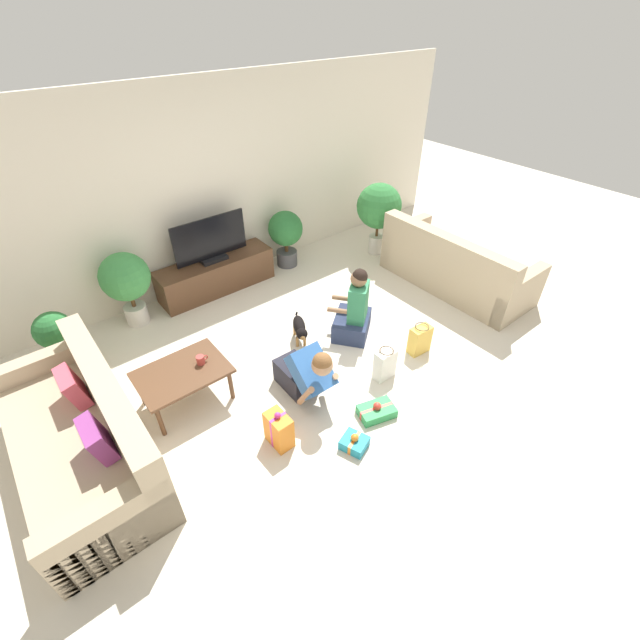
{
  "coord_description": "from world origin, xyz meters",
  "views": [
    {
      "loc": [
        -2.25,
        -2.47,
        3.32
      ],
      "look_at": [
        0.08,
        0.42,
        0.45
      ],
      "focal_mm": 24.0,
      "sensor_mm": 36.0,
      "label": 1
    }
  ],
  "objects_px": {
    "tv": "(211,242)",
    "person_kneeling": "(306,373)",
    "coffee_table": "(183,375)",
    "gift_box_b": "(279,430)",
    "potted_plant_corner_right": "(379,208)",
    "gift_box_a": "(354,443)",
    "sofa_right": "(455,267)",
    "dog": "(300,328)",
    "gift_box_c": "(377,411)",
    "potted_plant_back_left": "(126,280)",
    "potted_plant_corner_left": "(56,335)",
    "gift_bag_b": "(420,340)",
    "person_sitting": "(354,312)",
    "potted_plant_back_right": "(286,233)",
    "gift_bag_a": "(385,364)",
    "tv_console": "(216,275)",
    "sofa_left": "(85,439)",
    "mug": "(201,360)"
  },
  "relations": [
    {
      "from": "tv",
      "to": "person_kneeling",
      "type": "xyz_separation_m",
      "value": [
        -0.25,
        -2.37,
        -0.39
      ]
    },
    {
      "from": "tv",
      "to": "coffee_table",
      "type": "bearing_deg",
      "value": -126.34
    },
    {
      "from": "tv",
      "to": "gift_box_b",
      "type": "bearing_deg",
      "value": -106.55
    },
    {
      "from": "potted_plant_corner_right",
      "to": "gift_box_a",
      "type": "bearing_deg",
      "value": -137.58
    },
    {
      "from": "sofa_right",
      "to": "tv",
      "type": "distance_m",
      "value": 3.31
    },
    {
      "from": "person_kneeling",
      "to": "dog",
      "type": "height_order",
      "value": "person_kneeling"
    },
    {
      "from": "tv",
      "to": "gift_box_c",
      "type": "relative_size",
      "value": 2.52
    },
    {
      "from": "sofa_right",
      "to": "coffee_table",
      "type": "distance_m",
      "value": 3.85
    },
    {
      "from": "sofa_right",
      "to": "potted_plant_back_left",
      "type": "bearing_deg",
      "value": 62.65
    },
    {
      "from": "potted_plant_corner_left",
      "to": "dog",
      "type": "distance_m",
      "value": 2.57
    },
    {
      "from": "potted_plant_corner_right",
      "to": "gift_box_b",
      "type": "xyz_separation_m",
      "value": [
        -3.26,
        -2.05,
        -0.57
      ]
    },
    {
      "from": "gift_box_c",
      "to": "gift_bag_b",
      "type": "bearing_deg",
      "value": 19.5
    },
    {
      "from": "person_sitting",
      "to": "gift_box_b",
      "type": "distance_m",
      "value": 1.78
    },
    {
      "from": "gift_box_a",
      "to": "gift_box_b",
      "type": "relative_size",
      "value": 0.7
    },
    {
      "from": "potted_plant_back_left",
      "to": "person_kneeling",
      "type": "bearing_deg",
      "value": -68.95
    },
    {
      "from": "dog",
      "to": "potted_plant_back_right",
      "type": "bearing_deg",
      "value": 87.14
    },
    {
      "from": "person_sitting",
      "to": "gift_bag_a",
      "type": "xyz_separation_m",
      "value": [
        -0.25,
        -0.76,
        -0.14
      ]
    },
    {
      "from": "dog",
      "to": "tv_console",
      "type": "bearing_deg",
      "value": 124.72
    },
    {
      "from": "potted_plant_corner_right",
      "to": "gift_bag_a",
      "type": "distance_m",
      "value": 2.85
    },
    {
      "from": "tv_console",
      "to": "gift_box_a",
      "type": "height_order",
      "value": "tv_console"
    },
    {
      "from": "tv_console",
      "to": "gift_bag_b",
      "type": "distance_m",
      "value": 2.88
    },
    {
      "from": "gift_box_a",
      "to": "gift_box_c",
      "type": "height_order",
      "value": "same"
    },
    {
      "from": "person_kneeling",
      "to": "potted_plant_corner_right",
      "type": "bearing_deg",
      "value": 34.14
    },
    {
      "from": "gift_box_c",
      "to": "person_sitting",
      "type": "bearing_deg",
      "value": 57.9
    },
    {
      "from": "person_sitting",
      "to": "tv",
      "type": "bearing_deg",
      "value": -104.53
    },
    {
      "from": "potted_plant_back_left",
      "to": "sofa_right",
      "type": "bearing_deg",
      "value": -27.35
    },
    {
      "from": "potted_plant_corner_right",
      "to": "person_kneeling",
      "type": "bearing_deg",
      "value": -147.18
    },
    {
      "from": "dog",
      "to": "person_sitting",
      "type": "bearing_deg",
      "value": 4.18
    },
    {
      "from": "potted_plant_back_right",
      "to": "gift_box_b",
      "type": "distance_m",
      "value": 3.28
    },
    {
      "from": "sofa_right",
      "to": "gift_box_b",
      "type": "xyz_separation_m",
      "value": [
        -3.41,
        -0.67,
        -0.12
      ]
    },
    {
      "from": "sofa_left",
      "to": "gift_box_c",
      "type": "height_order",
      "value": "sofa_left"
    },
    {
      "from": "potted_plant_corner_left",
      "to": "gift_box_b",
      "type": "height_order",
      "value": "potted_plant_corner_left"
    },
    {
      "from": "tv",
      "to": "potted_plant_corner_left",
      "type": "relative_size",
      "value": 1.35
    },
    {
      "from": "potted_plant_back_right",
      "to": "mug",
      "type": "bearing_deg",
      "value": -143.05
    },
    {
      "from": "gift_box_b",
      "to": "gift_box_c",
      "type": "relative_size",
      "value": 1.01
    },
    {
      "from": "sofa_right",
      "to": "potted_plant_back_left",
      "type": "height_order",
      "value": "potted_plant_back_left"
    },
    {
      "from": "person_sitting",
      "to": "gift_bag_b",
      "type": "bearing_deg",
      "value": 79.09
    },
    {
      "from": "gift_bag_a",
      "to": "mug",
      "type": "bearing_deg",
      "value": 148.08
    },
    {
      "from": "tv",
      "to": "mug",
      "type": "distance_m",
      "value": 1.99
    },
    {
      "from": "potted_plant_back_right",
      "to": "person_kneeling",
      "type": "distance_m",
      "value": 2.72
    },
    {
      "from": "potted_plant_back_left",
      "to": "gift_bag_b",
      "type": "height_order",
      "value": "potted_plant_back_left"
    },
    {
      "from": "gift_box_a",
      "to": "gift_box_c",
      "type": "relative_size",
      "value": 0.71
    },
    {
      "from": "potted_plant_corner_left",
      "to": "gift_box_c",
      "type": "xyz_separation_m",
      "value": [
        2.17,
        -2.58,
        -0.43
      ]
    },
    {
      "from": "tv_console",
      "to": "sofa_right",
      "type": "bearing_deg",
      "value": -37.35
    },
    {
      "from": "gift_bag_b",
      "to": "potted_plant_corner_right",
      "type": "bearing_deg",
      "value": 57.26
    },
    {
      "from": "mug",
      "to": "gift_bag_b",
      "type": "bearing_deg",
      "value": -23.41
    },
    {
      "from": "mug",
      "to": "dog",
      "type": "bearing_deg",
      "value": 1.53
    },
    {
      "from": "person_sitting",
      "to": "gift_box_c",
      "type": "xyz_separation_m",
      "value": [
        -0.68,
        -1.09,
        -0.27
      ]
    },
    {
      "from": "coffee_table",
      "to": "tv",
      "type": "xyz_separation_m",
      "value": [
        1.23,
        1.67,
        0.36
      ]
    },
    {
      "from": "tv_console",
      "to": "mug",
      "type": "xyz_separation_m",
      "value": [
        -1.02,
        -1.68,
        0.22
      ]
    }
  ]
}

